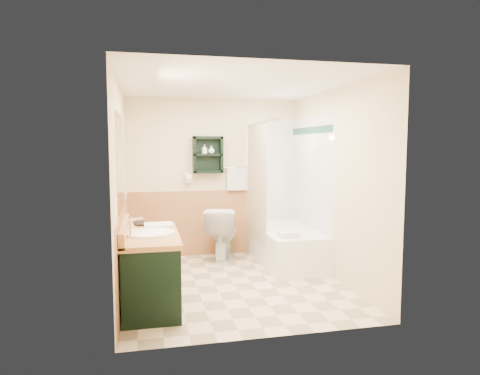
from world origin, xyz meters
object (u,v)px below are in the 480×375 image
object	(u,v)px
wall_shelf	(208,155)
toilet	(222,234)
hair_dryer	(188,178)
bathtub	(287,246)
soap_bottle_b	(211,151)
soap_bottle_a	(204,152)
vanity_book	(134,216)
vanity	(150,270)

from	to	relation	value
wall_shelf	toilet	bearing A→B (deg)	-57.57
hair_dryer	bathtub	world-z (taller)	hair_dryer
bathtub	soap_bottle_b	size ratio (longest dim) A/B	12.70
wall_shelf	soap_bottle_b	distance (m)	0.08
bathtub	toilet	distance (m)	0.97
hair_dryer	soap_bottle_b	xyz separation A→B (m)	(0.35, -0.03, 0.41)
soap_bottle_a	hair_dryer	bearing A→B (deg)	173.05
wall_shelf	vanity_book	bearing A→B (deg)	-127.50
toilet	hair_dryer	bearing A→B (deg)	-14.28
hair_dryer	vanity_book	distance (m)	1.63
bathtub	soap_bottle_a	distance (m)	1.85
toilet	soap_bottle_b	size ratio (longest dim) A/B	6.74
hair_dryer	bathtub	distance (m)	1.78
hair_dryer	toilet	size ratio (longest dim) A/B	0.30
hair_dryer	wall_shelf	bearing A→B (deg)	-4.76
toilet	soap_bottle_a	distance (m)	1.25
vanity	soap_bottle_b	xyz separation A→B (m)	(0.95, 1.90, 1.22)
bathtub	soap_bottle_a	xyz separation A→B (m)	(-1.08, 0.68, 1.34)
wall_shelf	vanity_book	size ratio (longest dim) A/B	2.49
soap_bottle_a	soap_bottle_b	bearing A→B (deg)	0.00
vanity	soap_bottle_a	bearing A→B (deg)	66.11
toilet	vanity_book	xyz separation A→B (m)	(-1.23, -1.12, 0.49)
soap_bottle_b	hair_dryer	bearing A→B (deg)	175.13
wall_shelf	bathtub	bearing A→B (deg)	-33.75
bathtub	vanity_book	bearing A→B (deg)	-161.52
toilet	soap_bottle_a	size ratio (longest dim) A/B	5.78
vanity	bathtub	size ratio (longest dim) A/B	0.81
hair_dryer	vanity_book	size ratio (longest dim) A/B	1.08
hair_dryer	soap_bottle_b	bearing A→B (deg)	-4.87
toilet	vanity_book	distance (m)	1.73
bathtub	soap_bottle_a	world-z (taller)	soap_bottle_a
hair_dryer	soap_bottle_a	distance (m)	0.47
toilet	wall_shelf	bearing A→B (deg)	-40.34
vanity_book	vanity	bearing A→B (deg)	-88.42
vanity	bathtub	distance (m)	2.28
vanity	soap_bottle_b	bearing A→B (deg)	63.51
wall_shelf	vanity	xyz separation A→B (m)	(-0.89, -1.90, -1.16)
vanity	vanity_book	world-z (taller)	vanity_book
hair_dryer	vanity	distance (m)	2.18
hair_dryer	soap_bottle_a	size ratio (longest dim) A/B	1.75
vanity_book	hair_dryer	bearing A→B (deg)	45.68
vanity_book	soap_bottle_a	distance (m)	1.85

